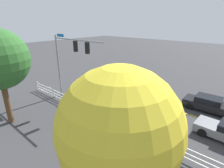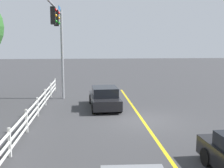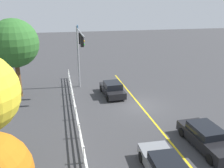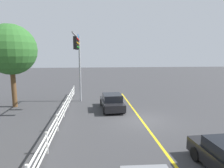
% 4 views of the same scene
% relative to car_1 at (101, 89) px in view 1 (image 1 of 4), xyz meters
% --- Properties ---
extents(ground_plane, '(120.00, 120.00, 0.00)m').
position_rel_car_1_xyz_m(ground_plane, '(-3.12, -1.96, -0.69)').
color(ground_plane, '#38383A').
extents(lane_center_stripe, '(28.00, 0.16, 0.01)m').
position_rel_car_1_xyz_m(lane_center_stripe, '(-7.12, -1.96, -0.68)').
color(lane_center_stripe, gold).
rests_on(lane_center_stripe, ground_plane).
extents(signal_assembly, '(6.92, 0.38, 6.89)m').
position_rel_car_1_xyz_m(signal_assembly, '(1.43, 3.03, 4.15)').
color(signal_assembly, gray).
rests_on(signal_assembly, ground_plane).
extents(car_1, '(4.18, 2.03, 1.44)m').
position_rel_car_1_xyz_m(car_1, '(0.00, 0.00, 0.00)').
color(car_1, black).
rests_on(car_1, ground_plane).
extents(car_2, '(4.80, 2.05, 1.39)m').
position_rel_car_1_xyz_m(car_2, '(-10.45, -3.99, -0.00)').
color(car_2, black).
rests_on(car_2, ground_plane).
extents(white_rail_fence, '(26.10, 0.10, 1.15)m').
position_rel_car_1_xyz_m(white_rail_fence, '(-6.12, 4.06, -0.08)').
color(white_rail_fence, white).
rests_on(white_rail_fence, ground_plane).
extents(tree_0, '(4.39, 4.39, 6.89)m').
position_rel_car_1_xyz_m(tree_0, '(-10.02, 9.36, 3.99)').
color(tree_0, brown).
rests_on(tree_0, ground_plane).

